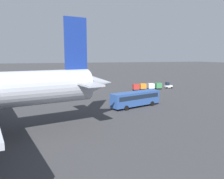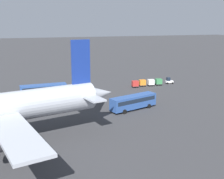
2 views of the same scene
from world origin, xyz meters
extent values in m
plane|color=#38383A|center=(0.00, 0.00, 0.00)|extent=(600.00, 600.00, 0.00)
cone|color=#B2B7C1|center=(4.09, 33.21, 6.37)|extent=(7.15, 5.64, 4.41)
cube|color=navy|center=(7.26, 33.89, 12.74)|extent=(3.55, 1.09, 7.84)
cube|color=#B2B7C1|center=(6.91, 33.82, 6.86)|extent=(5.09, 12.98, 0.28)
cube|color=#2D5199|center=(11.29, 6.26, 1.81)|extent=(12.32, 2.72, 2.72)
cube|color=#192333|center=(11.29, 6.26, 2.28)|extent=(11.34, 2.75, 0.87)
cylinder|color=black|center=(15.07, 7.64, 0.50)|extent=(1.01, 0.32, 1.00)
cylinder|color=black|center=(15.12, 5.01, 0.50)|extent=(1.01, 0.32, 1.00)
cylinder|color=black|center=(7.46, 7.51, 0.50)|extent=(1.01, 0.32, 1.00)
cylinder|color=black|center=(7.51, 4.88, 0.50)|extent=(1.01, 0.32, 1.00)
cube|color=#2D5199|center=(-6.74, 25.87, 1.86)|extent=(12.06, 5.86, 2.82)
cube|color=#192333|center=(-6.74, 25.87, 2.36)|extent=(11.17, 5.64, 0.90)
cylinder|color=black|center=(-3.62, 28.23, 0.50)|extent=(1.04, 0.57, 1.00)
cylinder|color=black|center=(-2.84, 25.54, 0.50)|extent=(1.04, 0.57, 1.00)
cylinder|color=black|center=(-10.63, 26.20, 0.50)|extent=(1.04, 0.57, 1.00)
cylinder|color=black|center=(-9.85, 23.50, 0.50)|extent=(1.04, 0.57, 1.00)
cube|color=white|center=(-29.24, 4.21, 0.65)|extent=(2.61, 1.74, 0.70)
cube|color=#192333|center=(-28.83, 4.13, 1.55)|extent=(1.29, 1.36, 1.10)
cylinder|color=black|center=(-28.28, 4.73, 0.30)|extent=(0.63, 0.33, 0.60)
cylinder|color=black|center=(-28.55, 3.36, 0.30)|extent=(0.63, 0.33, 0.60)
cylinder|color=black|center=(-29.93, 5.06, 0.30)|extent=(0.63, 0.33, 0.60)
cylinder|color=black|center=(-30.20, 3.68, 0.30)|extent=(0.63, 0.33, 0.60)
cylinder|color=#1E1E2D|center=(-2.66, -0.08, 0.42)|extent=(0.32, 0.32, 0.85)
cylinder|color=orange|center=(-2.66, -0.08, 1.18)|extent=(0.38, 0.38, 0.65)
sphere|color=tan|center=(-2.66, -0.08, 1.62)|extent=(0.24, 0.24, 0.24)
cube|color=#38383D|center=(-24.75, 5.11, 0.41)|extent=(2.21, 1.94, 0.10)
cube|color=#38844C|center=(-24.75, 5.11, 1.26)|extent=(2.11, 1.85, 1.60)
cylinder|color=black|center=(-23.91, 5.64, 0.18)|extent=(0.37, 0.17, 0.36)
cylinder|color=black|center=(-24.09, 4.37, 0.18)|extent=(0.37, 0.17, 0.36)
cylinder|color=black|center=(-25.42, 5.85, 0.18)|extent=(0.37, 0.17, 0.36)
cylinder|color=black|center=(-25.60, 4.58, 0.18)|extent=(0.37, 0.17, 0.36)
cube|color=#38383D|center=(-21.97, 5.17, 0.41)|extent=(2.21, 1.94, 0.10)
cube|color=silver|center=(-21.97, 5.17, 1.26)|extent=(2.11, 1.85, 1.60)
cylinder|color=black|center=(-21.13, 5.70, 0.18)|extent=(0.37, 0.17, 0.36)
cylinder|color=black|center=(-21.31, 4.43, 0.18)|extent=(0.37, 0.17, 0.36)
cylinder|color=black|center=(-22.63, 5.92, 0.18)|extent=(0.37, 0.17, 0.36)
cylinder|color=black|center=(-22.81, 4.65, 0.18)|extent=(0.37, 0.17, 0.36)
cube|color=#38383D|center=(-19.18, 4.79, 0.41)|extent=(2.21, 1.94, 0.10)
cube|color=orange|center=(-19.18, 4.79, 1.26)|extent=(2.11, 1.85, 1.60)
cylinder|color=black|center=(-18.34, 5.32, 0.18)|extent=(0.37, 0.17, 0.36)
cylinder|color=black|center=(-18.52, 4.05, 0.18)|extent=(0.37, 0.17, 0.36)
cylinder|color=black|center=(-19.85, 5.53, 0.18)|extent=(0.37, 0.17, 0.36)
cylinder|color=black|center=(-20.03, 4.27, 0.18)|extent=(0.37, 0.17, 0.36)
cube|color=#38383D|center=(-16.40, 5.44, 0.41)|extent=(2.21, 1.94, 0.10)
cube|color=#B72D28|center=(-16.40, 5.44, 1.26)|extent=(2.11, 1.85, 1.60)
cylinder|color=black|center=(-15.56, 5.97, 0.18)|extent=(0.37, 0.17, 0.36)
cylinder|color=black|center=(-15.74, 4.70, 0.18)|extent=(0.37, 0.17, 0.36)
cylinder|color=black|center=(-17.06, 6.18, 0.18)|extent=(0.37, 0.17, 0.36)
cylinder|color=black|center=(-17.24, 4.92, 0.18)|extent=(0.37, 0.17, 0.36)
camera|label=1|loc=(13.03, 67.82, 10.82)|focal=35.00mm
camera|label=2|loc=(18.73, 82.54, 19.59)|focal=45.00mm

